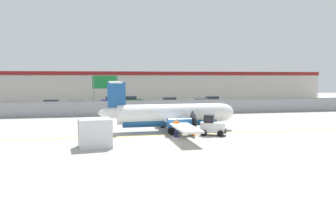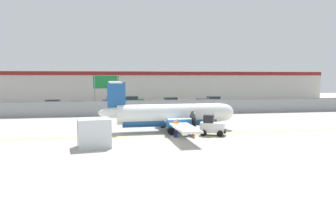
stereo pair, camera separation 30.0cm
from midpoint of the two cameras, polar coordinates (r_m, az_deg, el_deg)
name	(u,v)px [view 2 (the right image)]	position (r m, az deg, el deg)	size (l,w,h in m)	color
ground_plane	(163,135)	(30.24, -0.65, -4.04)	(140.00, 140.00, 0.01)	#ADA89E
perimeter_fence	(144,107)	(45.82, -3.98, 0.83)	(98.00, 0.10, 2.10)	gray
parking_lot_strip	(137,107)	(57.31, -5.23, 0.83)	(98.00, 17.00, 0.12)	#38383A
background_building	(130,86)	(75.53, -6.48, 4.53)	(91.00, 8.10, 6.50)	beige
commuter_airplane	(172,115)	(32.26, 0.99, -0.53)	(13.57, 16.04, 4.92)	white
baggage_tug	(212,126)	(30.34, 7.93, -2.44)	(2.58, 2.10, 1.88)	silver
ground_crew_worker	(176,127)	(28.91, 1.67, -2.61)	(0.55, 0.41, 1.70)	#191E4C
cargo_container	(94,133)	(25.57, -12.42, -3.57)	(2.66, 2.32, 2.20)	silver
traffic_cone_near_left	(193,132)	(29.98, 4.70, -3.55)	(0.36, 0.36, 0.64)	orange
traffic_cone_near_right	(209,125)	(34.87, 7.37, -2.21)	(0.36, 0.36, 0.64)	orange
parked_car_0	(54,105)	(55.85, -19.13, 1.23)	(4.20, 2.01, 1.58)	red
parked_car_1	(78,106)	(51.68, -15.26, 0.98)	(4.24, 2.08, 1.58)	#B28C19
parked_car_2	(114,101)	(62.04, -9.26, 1.95)	(4.39, 2.45, 1.58)	navy
parked_car_3	(132,100)	(62.40, -6.11, 2.02)	(4.34, 2.31, 1.58)	#19662D
parked_car_4	(170,102)	(58.85, 0.52, 1.81)	(4.27, 2.15, 1.58)	black
parked_car_5	(202,103)	(56.08, 6.13, 1.56)	(4.32, 2.27, 1.58)	#B28C19
parked_car_6	(214,101)	(62.25, 8.18, 1.98)	(4.25, 2.10, 1.58)	#19662D
highway_sign	(106,85)	(47.52, -10.55, 4.58)	(3.60, 0.14, 5.50)	slate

